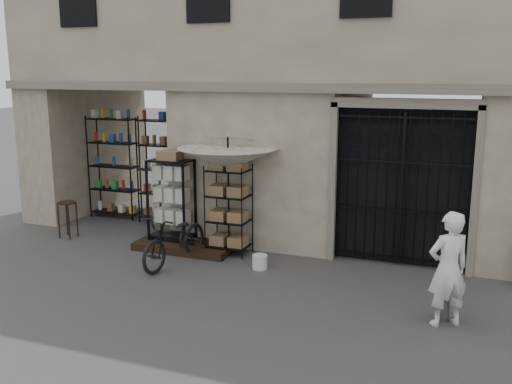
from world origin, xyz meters
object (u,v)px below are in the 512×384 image
at_px(wire_rack, 229,211).
at_px(shopkeeper, 444,325).
at_px(bicycle, 176,264).
at_px(display_cabinet, 172,204).
at_px(white_bucket, 260,262).
at_px(wooden_stool, 68,219).
at_px(market_umbrella, 228,153).
at_px(steel_bollard, 445,292).

xyz_separation_m(wire_rack, shopkeeper, (4.18, -1.86, -0.87)).
bearing_deg(shopkeeper, bicycle, -44.27).
bearing_deg(wire_rack, display_cabinet, -172.51).
distance_m(wire_rack, white_bucket, 1.31).
relative_size(bicycle, shopkeeper, 1.12).
relative_size(white_bucket, wooden_stool, 0.34).
bearing_deg(shopkeeper, wooden_stool, -45.19).
bearing_deg(shopkeeper, display_cabinet, -52.79).
bearing_deg(market_umbrella, shopkeeper, -24.80).
relative_size(white_bucket, steel_bollard, 0.31).
height_order(white_bucket, steel_bollard, steel_bollard).
distance_m(steel_bollard, shopkeeper, 0.47).
bearing_deg(wire_rack, shopkeeper, -14.22).
bearing_deg(wire_rack, steel_bollard, -12.62).
bearing_deg(market_umbrella, steel_bollard, -23.24).
xyz_separation_m(market_umbrella, steel_bollard, (4.20, -1.80, -1.56)).
bearing_deg(shopkeeper, wire_rack, -57.55).
bearing_deg(steel_bollard, display_cabinet, 162.06).
xyz_separation_m(white_bucket, wooden_stool, (-4.60, 0.38, 0.29)).
height_order(display_cabinet, bicycle, display_cabinet).
relative_size(wire_rack, white_bucket, 6.50).
bearing_deg(white_bucket, wire_rack, 145.06).
distance_m(display_cabinet, white_bucket, 2.41).
xyz_separation_m(display_cabinet, wooden_stool, (-2.41, -0.29, -0.47)).
xyz_separation_m(market_umbrella, wooden_stool, (-3.67, -0.32, -1.58)).
bearing_deg(steel_bollard, market_umbrella, 156.76).
distance_m(wooden_stool, shopkeeper, 8.07).
xyz_separation_m(display_cabinet, wire_rack, (1.30, -0.05, -0.02)).
height_order(market_umbrella, white_bucket, market_umbrella).
distance_m(wire_rack, wooden_stool, 3.75).
bearing_deg(steel_bollard, shopkeeper, -81.09).
bearing_deg(display_cabinet, wooden_stool, 165.10).
distance_m(market_umbrella, white_bucket, 2.20).
bearing_deg(bicycle, display_cabinet, 129.61).
height_order(wire_rack, bicycle, wire_rack).
height_order(wire_rack, white_bucket, wire_rack).
bearing_deg(display_cabinet, bicycle, -79.33).
relative_size(wire_rack, market_umbrella, 0.64).
distance_m(wire_rack, bicycle, 1.45).
bearing_deg(bicycle, white_bucket, 19.00).
distance_m(market_umbrella, shopkeeper, 5.06).
xyz_separation_m(display_cabinet, market_umbrella, (1.26, 0.04, 1.11)).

